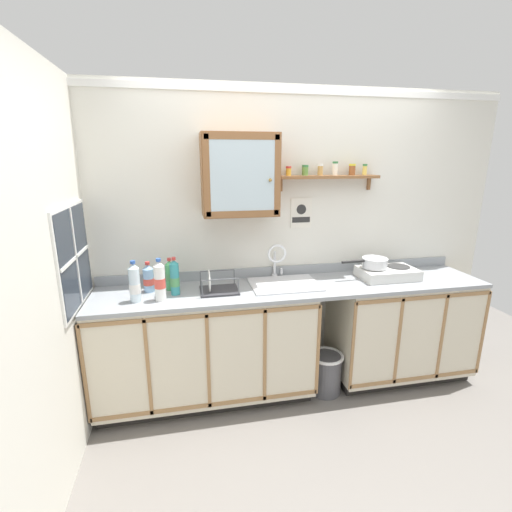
{
  "coord_description": "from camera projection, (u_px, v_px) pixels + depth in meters",
  "views": [
    {
      "loc": [
        -0.84,
        -2.33,
        1.88
      ],
      "look_at": [
        -0.29,
        0.39,
        1.13
      ],
      "focal_mm": 25.62,
      "sensor_mm": 36.0,
      "label": 1
    }
  ],
  "objects": [
    {
      "name": "floor",
      "position": [
        303.0,
        406.0,
        2.86
      ],
      "size": [
        6.12,
        6.12,
        0.0
      ],
      "primitive_type": "plane",
      "color": "slate",
      "rests_on": "ground"
    },
    {
      "name": "back_wall",
      "position": [
        286.0,
        238.0,
        3.09
      ],
      "size": [
        3.72,
        0.07,
        2.43
      ],
      "color": "silver",
      "rests_on": "ground"
    },
    {
      "name": "side_wall_left",
      "position": [
        44.0,
        288.0,
        1.93
      ],
      "size": [
        0.05,
        3.35,
        2.43
      ],
      "primitive_type": "cube",
      "color": "silver",
      "rests_on": "ground"
    },
    {
      "name": "lower_cabinet_run",
      "position": [
        206.0,
        347.0,
        2.86
      ],
      "size": [
        1.67,
        0.57,
        0.88
      ],
      "color": "black",
      "rests_on": "ground"
    },
    {
      "name": "lower_cabinet_run_right",
      "position": [
        399.0,
        328.0,
        3.18
      ],
      "size": [
        1.18,
        0.57,
        0.88
      ],
      "color": "black",
      "rests_on": "ground"
    },
    {
      "name": "countertop",
      "position": [
        295.0,
        287.0,
        2.88
      ],
      "size": [
        3.08,
        0.59,
        0.03
      ],
      "primitive_type": "cube",
      "color": "gray",
      "rests_on": "lower_cabinet_run"
    },
    {
      "name": "backsplash",
      "position": [
        286.0,
        270.0,
        3.13
      ],
      "size": [
        3.08,
        0.02,
        0.08
      ],
      "primitive_type": "cube",
      "color": "gray",
      "rests_on": "countertop"
    },
    {
      "name": "sink",
      "position": [
        284.0,
        287.0,
        2.91
      ],
      "size": [
        0.53,
        0.45,
        0.43
      ],
      "color": "silver",
      "rests_on": "countertop"
    },
    {
      "name": "hot_plate_stove",
      "position": [
        387.0,
        273.0,
        3.04
      ],
      "size": [
        0.46,
        0.3,
        0.09
      ],
      "color": "silver",
      "rests_on": "countertop"
    },
    {
      "name": "saucepan",
      "position": [
        374.0,
        262.0,
        3.02
      ],
      "size": [
        0.4,
        0.21,
        0.08
      ],
      "color": "silver",
      "rests_on": "hot_plate_stove"
    },
    {
      "name": "bottle_soda_green_0",
      "position": [
        170.0,
        275.0,
        2.76
      ],
      "size": [
        0.07,
        0.07,
        0.25
      ],
      "color": "#4CB266",
      "rests_on": "countertop"
    },
    {
      "name": "bottle_water_blue_1",
      "position": [
        149.0,
        279.0,
        2.72
      ],
      "size": [
        0.08,
        0.08,
        0.23
      ],
      "color": "#8CB7E0",
      "rests_on": "countertop"
    },
    {
      "name": "bottle_detergent_teal_2",
      "position": [
        175.0,
        278.0,
        2.65
      ],
      "size": [
        0.07,
        0.07,
        0.28
      ],
      "color": "teal",
      "rests_on": "countertop"
    },
    {
      "name": "bottle_water_clear_3",
      "position": [
        135.0,
        284.0,
        2.52
      ],
      "size": [
        0.08,
        0.08,
        0.3
      ],
      "color": "silver",
      "rests_on": "countertop"
    },
    {
      "name": "bottle_opaque_white_4",
      "position": [
        160.0,
        281.0,
        2.54
      ],
      "size": [
        0.08,
        0.08,
        0.3
      ],
      "color": "white",
      "rests_on": "countertop"
    },
    {
      "name": "dish_rack",
      "position": [
        217.0,
        288.0,
        2.74
      ],
      "size": [
        0.29,
        0.24,
        0.17
      ],
      "color": "#333338",
      "rests_on": "countertop"
    },
    {
      "name": "wall_cabinet",
      "position": [
        240.0,
        175.0,
        2.72
      ],
      "size": [
        0.57,
        0.3,
        0.6
      ],
      "color": "brown"
    },
    {
      "name": "spice_shelf",
      "position": [
        329.0,
        175.0,
        2.93
      ],
      "size": [
        0.82,
        0.14,
        0.23
      ],
      "color": "brown"
    },
    {
      "name": "warning_sign",
      "position": [
        301.0,
        213.0,
        3.03
      ],
      "size": [
        0.18,
        0.01,
        0.25
      ],
      "color": "silver"
    },
    {
      "name": "window",
      "position": [
        74.0,
        257.0,
        2.39
      ],
      "size": [
        0.03,
        0.69,
        0.68
      ],
      "color": "#262D38"
    },
    {
      "name": "trash_bin",
      "position": [
        326.0,
        372.0,
        3.0
      ],
      "size": [
        0.28,
        0.28,
        0.34
      ],
      "color": "#4C4C51",
      "rests_on": "ground"
    }
  ]
}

